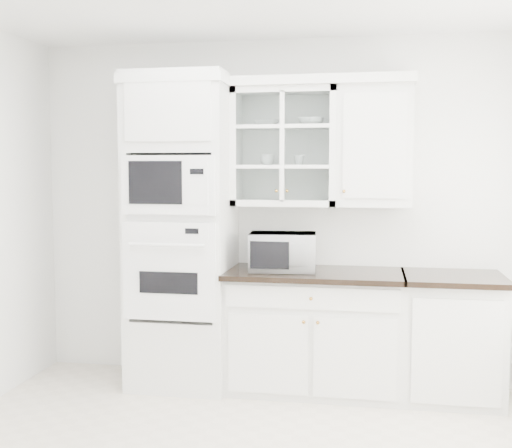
# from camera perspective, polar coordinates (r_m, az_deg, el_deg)

# --- Properties ---
(room_shell) EXTENTS (4.00, 3.50, 2.70)m
(room_shell) POSITION_cam_1_polar(r_m,az_deg,el_deg) (3.82, -0.19, 6.36)
(room_shell) COLOR white
(room_shell) RESTS_ON ground
(oven_column) EXTENTS (0.76, 0.68, 2.40)m
(oven_column) POSITION_cam_1_polar(r_m,az_deg,el_deg) (4.99, -6.61, -0.68)
(oven_column) COLOR silver
(oven_column) RESTS_ON ground
(base_cabinet_run) EXTENTS (1.32, 0.67, 0.92)m
(base_cabinet_run) POSITION_cam_1_polar(r_m,az_deg,el_deg) (4.95, 5.23, -9.38)
(base_cabinet_run) COLOR silver
(base_cabinet_run) RESTS_ON ground
(extra_base_cabinet) EXTENTS (0.72, 0.67, 0.92)m
(extra_base_cabinet) POSITION_cam_1_polar(r_m,az_deg,el_deg) (4.96, 16.97, -9.53)
(extra_base_cabinet) COLOR silver
(extra_base_cabinet) RESTS_ON ground
(upper_cabinet_glass) EXTENTS (0.80, 0.33, 0.90)m
(upper_cabinet_glass) POSITION_cam_1_polar(r_m,az_deg,el_deg) (4.96, 2.61, 6.84)
(upper_cabinet_glass) COLOR silver
(upper_cabinet_glass) RESTS_ON room_shell
(upper_cabinet_solid) EXTENTS (0.55, 0.33, 0.90)m
(upper_cabinet_solid) POSITION_cam_1_polar(r_m,az_deg,el_deg) (4.92, 10.48, 6.78)
(upper_cabinet_solid) COLOR silver
(upper_cabinet_solid) RESTS_ON room_shell
(crown_molding) EXTENTS (2.14, 0.38, 0.07)m
(crown_molding) POSITION_cam_1_polar(r_m,az_deg,el_deg) (4.99, 1.37, 12.42)
(crown_molding) COLOR white
(crown_molding) RESTS_ON room_shell
(countertop_microwave) EXTENTS (0.52, 0.45, 0.29)m
(countertop_microwave) POSITION_cam_1_polar(r_m,az_deg,el_deg) (4.83, 2.40, -2.46)
(countertop_microwave) COLOR white
(countertop_microwave) RESTS_ON base_cabinet_run
(bowl_a) EXTENTS (0.21, 0.21, 0.05)m
(bowl_a) POSITION_cam_1_polar(r_m,az_deg,el_deg) (4.98, 0.93, 8.96)
(bowl_a) COLOR white
(bowl_a) RESTS_ON upper_cabinet_glass
(bowl_b) EXTENTS (0.23, 0.23, 0.06)m
(bowl_b) POSITION_cam_1_polar(r_m,az_deg,el_deg) (4.93, 4.92, 9.05)
(bowl_b) COLOR white
(bowl_b) RESTS_ON upper_cabinet_glass
(cup_a) EXTENTS (0.12, 0.12, 0.09)m
(cup_a) POSITION_cam_1_polar(r_m,az_deg,el_deg) (4.98, 1.03, 5.72)
(cup_a) COLOR white
(cup_a) RESTS_ON upper_cabinet_glass
(cup_b) EXTENTS (0.10, 0.10, 0.08)m
(cup_b) POSITION_cam_1_polar(r_m,az_deg,el_deg) (4.95, 3.86, 5.68)
(cup_b) COLOR white
(cup_b) RESTS_ON upper_cabinet_glass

